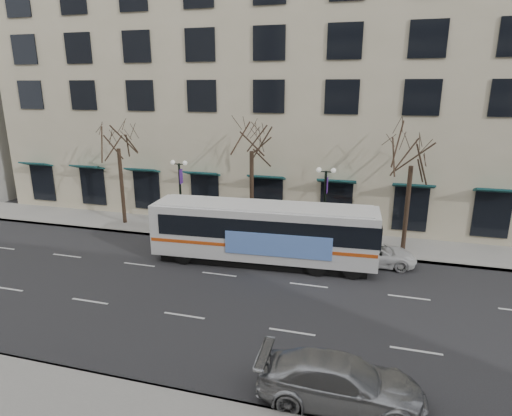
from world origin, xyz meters
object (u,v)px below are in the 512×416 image
(lamp_post_left, at_px, (180,193))
(tree_far_left, at_px, (117,135))
(tree_far_right, at_px, (413,150))
(lamp_post_right, at_px, (325,203))
(silver_car, at_px, (340,382))
(white_pickup, at_px, (376,254))
(tree_far_mid, at_px, (252,137))
(city_bus, at_px, (265,231))

(lamp_post_left, bearing_deg, tree_far_left, 173.17)
(tree_far_right, height_order, lamp_post_right, tree_far_right)
(silver_car, height_order, white_pickup, silver_car)
(lamp_post_right, distance_m, white_pickup, 4.57)
(tree_far_mid, distance_m, silver_car, 17.61)
(lamp_post_left, xyz_separation_m, white_pickup, (13.34, -2.08, -2.31))
(city_bus, bearing_deg, white_pickup, 9.62)
(lamp_post_right, bearing_deg, tree_far_left, 177.71)
(tree_far_mid, bearing_deg, tree_far_left, -180.00)
(tree_far_right, xyz_separation_m, city_bus, (-7.99, -4.15, -4.49))
(tree_far_mid, distance_m, lamp_post_left, 6.40)
(tree_far_mid, xyz_separation_m, city_bus, (2.01, -4.15, -4.97))
(tree_far_mid, height_order, white_pickup, tree_far_mid)
(city_bus, bearing_deg, tree_far_left, 157.50)
(tree_far_right, height_order, lamp_post_left, tree_far_right)
(tree_far_mid, bearing_deg, lamp_post_left, -173.15)
(silver_car, bearing_deg, tree_far_left, 47.49)
(tree_far_right, xyz_separation_m, silver_car, (-2.69, -14.81, -5.63))
(white_pickup, bearing_deg, city_bus, 98.75)
(tree_far_mid, relative_size, tree_far_right, 1.06)
(lamp_post_right, distance_m, city_bus, 4.76)
(lamp_post_left, distance_m, lamp_post_right, 10.00)
(lamp_post_left, xyz_separation_m, city_bus, (7.00, -3.55, -1.01))
(silver_car, bearing_deg, tree_far_right, -12.25)
(tree_far_mid, height_order, silver_car, tree_far_mid)
(tree_far_right, xyz_separation_m, lamp_post_left, (-14.99, -0.60, -3.48))
(tree_far_left, relative_size, lamp_post_right, 1.60)
(lamp_post_right, height_order, city_bus, lamp_post_right)
(lamp_post_right, bearing_deg, tree_far_mid, 173.17)
(tree_far_mid, relative_size, white_pickup, 1.88)
(tree_far_right, xyz_separation_m, white_pickup, (-1.65, -2.68, -5.79))
(tree_far_mid, xyz_separation_m, lamp_post_right, (5.01, -0.60, -3.96))
(tree_far_mid, xyz_separation_m, lamp_post_left, (-4.99, -0.60, -3.96))
(tree_far_left, bearing_deg, lamp_post_left, -6.83)
(white_pickup, bearing_deg, lamp_post_right, 53.77)
(tree_far_right, bearing_deg, tree_far_mid, 180.00)
(tree_far_mid, height_order, tree_far_right, tree_far_mid)
(lamp_post_right, xyz_separation_m, white_pickup, (3.34, -2.08, -2.31))
(tree_far_left, bearing_deg, tree_far_mid, 0.00)
(tree_far_mid, distance_m, city_bus, 6.78)
(lamp_post_left, height_order, silver_car, lamp_post_left)
(tree_far_mid, bearing_deg, silver_car, -63.72)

